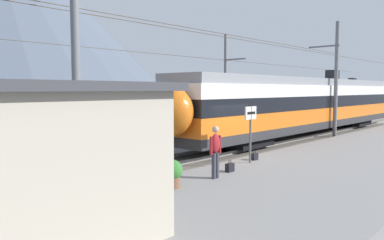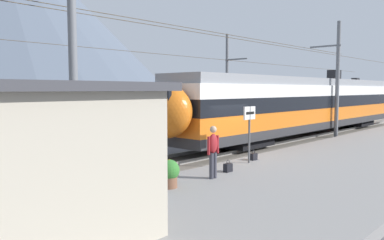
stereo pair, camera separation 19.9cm
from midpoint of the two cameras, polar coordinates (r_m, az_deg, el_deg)
ground_plane at (r=16.74m, az=4.03°, el=-6.20°), size 400.00×400.00×0.00m
platform_slab at (r=14.36m, az=18.55°, el=-7.64°), size 120.00×6.77×0.31m
track_near at (r=17.34m, az=1.50°, el=-5.58°), size 120.00×3.00×0.28m
track_far at (r=21.63m, az=-10.34°, el=-3.61°), size 120.00×3.00×0.28m
train_near_platform at (r=25.42m, az=16.45°, el=2.38°), size 26.25×2.96×4.27m
train_far_track at (r=45.55m, az=20.65°, el=3.20°), size 33.02×2.84×4.27m
catenary_mast_west at (r=11.13m, az=-18.05°, el=10.17°), size 45.68×2.01×8.21m
catenary_mast_mid at (r=25.45m, az=20.51°, el=6.03°), size 45.68×2.01×7.37m
catenary_mast_far_side at (r=30.81m, az=5.10°, el=6.14°), size 45.68×2.12×7.61m
platform_sign at (r=14.65m, az=8.47°, el=-0.24°), size 0.70×0.08×2.19m
passenger_walking at (r=12.04m, az=3.10°, el=-4.44°), size 0.53×0.22×1.69m
handbag_beside_passenger at (r=13.17m, az=5.31°, el=-7.16°), size 0.32×0.18×0.42m
handbag_near_sign at (r=15.46m, az=9.07°, el=-5.47°), size 0.32×0.18×0.40m
potted_plant_platform_edge at (r=11.01m, az=-3.60°, el=-7.89°), size 0.62×0.62×0.82m
platform_shelter at (r=6.68m, az=-23.55°, el=-7.23°), size 5.06×2.09×2.98m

